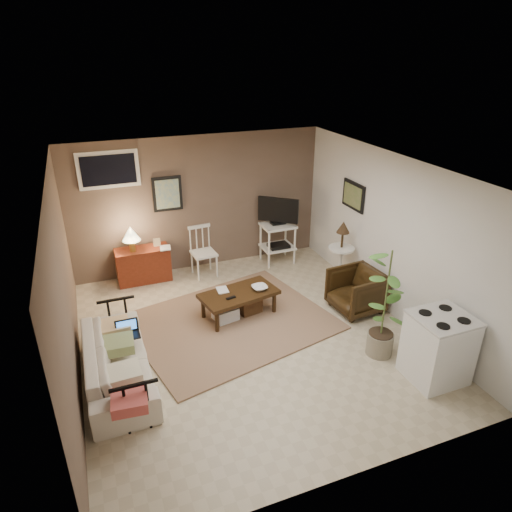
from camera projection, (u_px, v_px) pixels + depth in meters
name	position (u px, v px, depth m)	size (l,w,h in m)	color
floor	(249.00, 337.00, 6.46)	(5.00, 5.00, 0.00)	#C1B293
art_back	(167.00, 194.00, 7.76)	(0.50, 0.03, 0.60)	black
art_right	(353.00, 196.00, 7.43)	(0.03, 0.60, 0.45)	black
window	(108.00, 170.00, 7.25)	(0.96, 0.03, 0.60)	white
rug	(231.00, 322.00, 6.78)	(2.76, 2.20, 0.03)	#9B765A
coffee_table	(239.00, 302.00, 6.86)	(1.23, 0.80, 0.43)	#35200E
sofa	(116.00, 355.00, 5.49)	(1.88, 0.55, 0.73)	beige
sofa_pillows	(121.00, 359.00, 5.29)	(0.36, 1.79, 0.13)	#EBE5C3
sofa_end_rails	(126.00, 357.00, 5.55)	(0.50, 1.88, 0.63)	black
laptop	(127.00, 330.00, 5.78)	(0.29, 0.21, 0.20)	black
red_console	(142.00, 262.00, 7.85)	(0.90, 0.40, 1.04)	maroon
spindle_chair	(203.00, 253.00, 8.03)	(0.43, 0.43, 0.89)	white
tv_stand	(278.00, 229.00, 8.41)	(0.61, 0.52, 1.26)	white
side_table	(342.00, 246.00, 7.57)	(0.43, 0.43, 1.16)	white
armchair	(357.00, 289.00, 6.97)	(0.70, 0.66, 0.72)	black
potted_plant	(386.00, 300.00, 5.78)	(0.38, 0.38, 1.54)	gray
stove	(438.00, 347.00, 5.51)	(0.68, 0.63, 0.88)	white
bowl	(260.00, 283.00, 6.83)	(0.23, 0.06, 0.23)	#35200E
book_table	(217.00, 285.00, 6.77)	(0.16, 0.02, 0.22)	#35200E
book_console	(160.00, 243.00, 7.70)	(0.18, 0.02, 0.24)	#35200E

